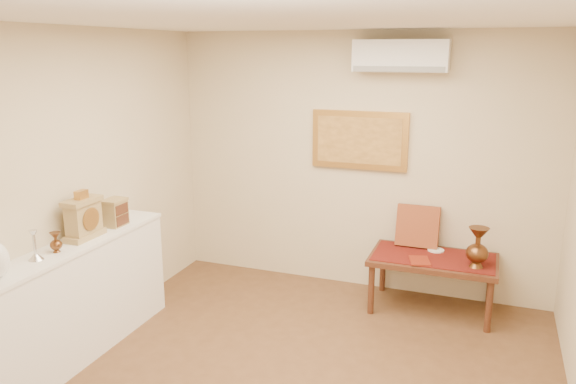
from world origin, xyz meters
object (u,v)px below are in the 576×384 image
at_px(mantel_clock, 84,218).
at_px(wooden_chest, 115,212).
at_px(low_table, 433,264).
at_px(brass_urn_tall, 478,243).
at_px(display_ledge, 78,300).

distance_m(mantel_clock, wooden_chest, 0.38).
bearing_deg(mantel_clock, low_table, 32.73).
bearing_deg(brass_urn_tall, display_ledge, -150.41).
relative_size(brass_urn_tall, low_table, 0.38).
relative_size(display_ledge, mantel_clock, 4.93).
bearing_deg(display_ledge, brass_urn_tall, 29.59).
xyz_separation_m(brass_urn_tall, display_ledge, (-3.07, -1.74, -0.30)).
xyz_separation_m(brass_urn_tall, mantel_clock, (-3.07, -1.58, 0.37)).
relative_size(brass_urn_tall, mantel_clock, 1.13).
height_order(wooden_chest, low_table, wooden_chest).
height_order(display_ledge, mantel_clock, mantel_clock).
relative_size(brass_urn_tall, display_ledge, 0.23).
distance_m(wooden_chest, low_table, 3.04).
bearing_deg(low_table, mantel_clock, -147.27).
bearing_deg(mantel_clock, brass_urn_tall, 27.26).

